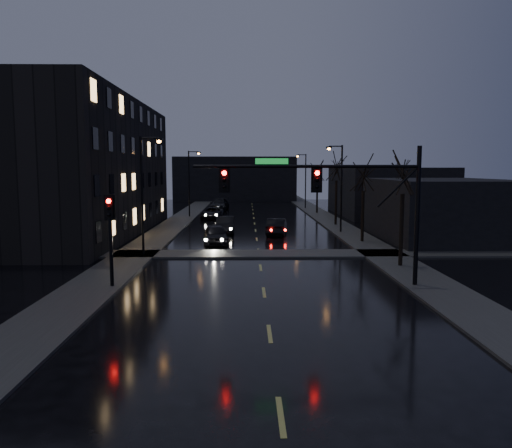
{
  "coord_description": "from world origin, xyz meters",
  "views": [
    {
      "loc": [
        -0.8,
        -15.33,
        5.9
      ],
      "look_at": [
        -0.37,
        8.87,
        3.2
      ],
      "focal_mm": 35.0,
      "sensor_mm": 36.0,
      "label": 1
    }
  ],
  "objects_px": {
    "oncoming_car_b": "(225,225)",
    "oncoming_car_d": "(219,204)",
    "oncoming_car_a": "(216,234)",
    "oncoming_car_c": "(212,213)",
    "lead_car": "(277,226)"
  },
  "relations": [
    {
      "from": "oncoming_car_c",
      "to": "oncoming_car_d",
      "type": "xyz_separation_m",
      "value": [
        0.15,
        12.02,
        0.15
      ]
    },
    {
      "from": "oncoming_car_a",
      "to": "oncoming_car_c",
      "type": "xyz_separation_m",
      "value": [
        -1.66,
        19.89,
        -0.09
      ]
    },
    {
      "from": "oncoming_car_c",
      "to": "oncoming_car_d",
      "type": "height_order",
      "value": "oncoming_car_d"
    },
    {
      "from": "oncoming_car_c",
      "to": "lead_car",
      "type": "bearing_deg",
      "value": -58.52
    },
    {
      "from": "oncoming_car_c",
      "to": "lead_car",
      "type": "xyz_separation_m",
      "value": [
        6.76,
        -14.47,
        0.07
      ]
    },
    {
      "from": "oncoming_car_a",
      "to": "oncoming_car_d",
      "type": "xyz_separation_m",
      "value": [
        -1.51,
        31.91,
        0.05
      ]
    },
    {
      "from": "oncoming_car_d",
      "to": "lead_car",
      "type": "relative_size",
      "value": 1.24
    },
    {
      "from": "oncoming_car_a",
      "to": "lead_car",
      "type": "bearing_deg",
      "value": 40.27
    },
    {
      "from": "oncoming_car_a",
      "to": "oncoming_car_d",
      "type": "bearing_deg",
      "value": 86.28
    },
    {
      "from": "oncoming_car_a",
      "to": "oncoming_car_d",
      "type": "distance_m",
      "value": 31.94
    },
    {
      "from": "oncoming_car_c",
      "to": "lead_car",
      "type": "relative_size",
      "value": 1.07
    },
    {
      "from": "oncoming_car_b",
      "to": "oncoming_car_d",
      "type": "xyz_separation_m",
      "value": [
        -1.95,
        25.27,
        0.06
      ]
    },
    {
      "from": "oncoming_car_a",
      "to": "oncoming_car_b",
      "type": "xyz_separation_m",
      "value": [
        0.44,
        6.63,
        -0.01
      ]
    },
    {
      "from": "oncoming_car_b",
      "to": "oncoming_car_d",
      "type": "height_order",
      "value": "oncoming_car_d"
    },
    {
      "from": "oncoming_car_a",
      "to": "oncoming_car_c",
      "type": "height_order",
      "value": "oncoming_car_a"
    }
  ]
}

